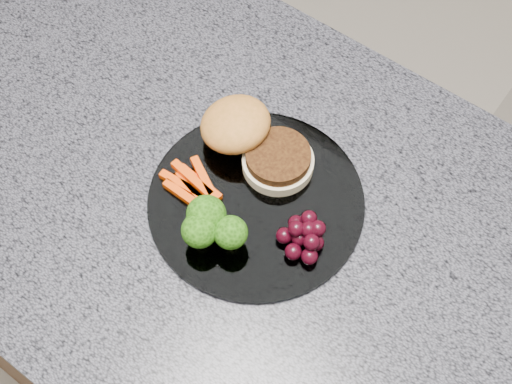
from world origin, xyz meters
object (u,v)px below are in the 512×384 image
burger (250,139)px  grape_bunch (305,235)px  plate (256,201)px  island_cabinet (287,361)px

burger → grape_bunch: size_ratio=2.76×
plate → grape_bunch: (0.08, -0.01, 0.02)m
island_cabinet → grape_bunch: 0.49m
burger → grape_bunch: bearing=-36.1°
island_cabinet → plate: plate is taller
island_cabinet → burger: size_ratio=7.24×
grape_bunch → island_cabinet: bearing=-106.1°
island_cabinet → burger: bearing=151.3°
plate → burger: 0.08m
plate → burger: burger is taller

